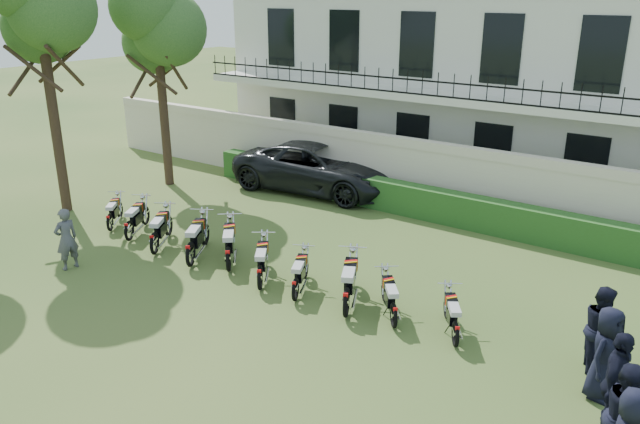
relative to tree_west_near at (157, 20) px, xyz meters
The scene contains 21 objects.
ground 11.83m from the tree_west_near, 29.14° to the right, with size 100.00×100.00×0.00m, color #365522.
perimeter_wall 10.56m from the tree_west_near, 18.53° to the left, with size 30.00×0.35×2.30m.
hedge 11.54m from the tree_west_near, 12.48° to the left, with size 18.00×0.60×1.00m, color #274D1B.
building 12.86m from the tree_west_near, 45.01° to the left, with size 20.40×9.60×7.40m.
tree_west_near is the anchor object (origin of this frame).
motorcycle_0 7.37m from the tree_west_near, 62.64° to the right, with size 1.11×1.38×0.92m.
motorcycle_1 7.85m from the tree_west_near, 53.42° to the right, with size 1.02×1.69×1.03m.
motorcycle_2 8.64m from the tree_west_near, 45.28° to the right, with size 1.15×1.74×1.09m.
motorcycle_3 9.46m from the tree_west_near, 37.90° to the right, with size 1.15×1.88×1.15m.
motorcycle_4 9.99m from the tree_west_near, 31.74° to the right, with size 1.41×1.66×1.13m.
motorcycle_5 11.15m from the tree_west_near, 29.22° to the right, with size 1.18×1.63×1.05m.
motorcycle_6 11.95m from the tree_west_near, 26.25° to the right, with size 0.88×1.63×0.96m.
motorcycle_7 13.03m from the tree_west_near, 23.10° to the right, with size 1.08×1.94×1.15m.
motorcycle_8 13.93m from the tree_west_near, 20.39° to the right, with size 1.17×1.42×0.96m.
motorcycle_9 15.13m from the tree_west_near, 18.17° to the right, with size 0.99×1.46×0.92m.
suv 7.56m from the tree_west_near, 27.52° to the left, with size 2.85×6.19×1.72m, color black.
inspector 9.12m from the tree_west_near, 61.55° to the right, with size 0.60×0.40×1.65m, color #5B5B60.
officer_1 18.62m from the tree_west_near, 20.01° to the right, with size 0.87×0.68×1.80m, color black.
officer_2 18.09m from the tree_west_near, 18.07° to the right, with size 1.09×0.45×1.86m, color black.
officer_3 17.52m from the tree_west_near, 15.30° to the right, with size 0.86×0.56×1.76m, color black.
officer_4 17.07m from the tree_west_near, 12.48° to the right, with size 0.83×0.65×1.72m, color black.
Camera 1 is at (8.61, -10.03, 6.88)m, focal length 35.00 mm.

